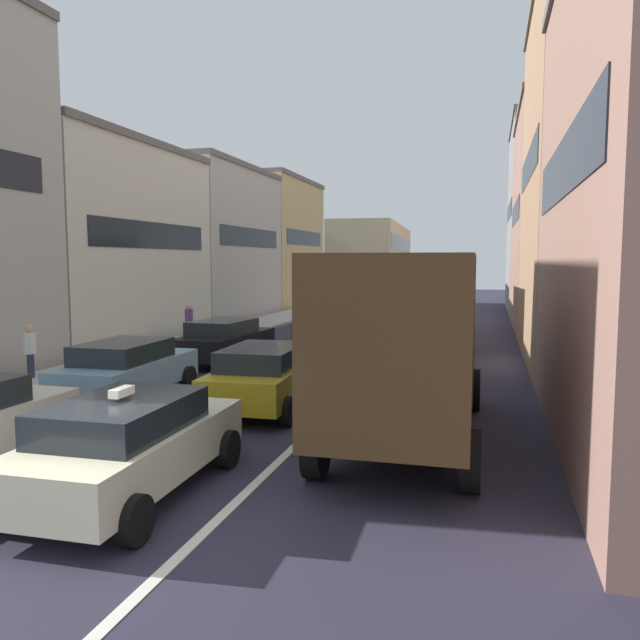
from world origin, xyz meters
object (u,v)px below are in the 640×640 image
(sedan_centre_lane_second, at_px, (265,375))
(wagon_left_lane_second, at_px, (127,369))
(pedestrian_near_kerb, at_px, (30,349))
(bus_mid_queue_primary, at_px, (374,275))
(removalist_box_truck, at_px, (408,340))
(sedan_right_lane_behind_truck, at_px, (426,350))
(hatchback_centre_lane_third, at_px, (329,343))
(wagon_right_lane_far, at_px, (443,330))
(pedestrian_mid_sidewalk, at_px, (189,321))
(taxi_centre_lane_front, at_px, (129,443))
(sedan_left_lane_third, at_px, (225,340))

(sedan_centre_lane_second, distance_m, wagon_left_lane_second, 3.63)
(pedestrian_near_kerb, bearing_deg, bus_mid_queue_primary, -170.20)
(removalist_box_truck, distance_m, sedan_right_lane_behind_truck, 7.13)
(removalist_box_truck, height_order, hatchback_centre_lane_third, removalist_box_truck)
(wagon_right_lane_far, relative_size, pedestrian_near_kerb, 2.65)
(pedestrian_near_kerb, relative_size, pedestrian_mid_sidewalk, 1.00)
(hatchback_centre_lane_third, distance_m, sedan_right_lane_behind_truck, 3.27)
(hatchback_centre_lane_third, height_order, wagon_right_lane_far, same)
(removalist_box_truck, height_order, bus_mid_queue_primary, bus_mid_queue_primary)
(taxi_centre_lane_front, xyz_separation_m, wagon_right_lane_far, (3.40, 16.14, -0.00))
(pedestrian_near_kerb, bearing_deg, hatchback_centre_lane_third, 160.27)
(wagon_right_lane_far, bearing_deg, sedan_centre_lane_second, 158.92)
(sedan_centre_lane_second, relative_size, hatchback_centre_lane_third, 1.00)
(pedestrian_near_kerb, bearing_deg, sedan_centre_lane_second, 120.13)
(sedan_centre_lane_second, xyz_separation_m, wagon_left_lane_second, (-3.63, -0.11, 0.00))
(sedan_centre_lane_second, height_order, sedan_left_lane_third, same)
(sedan_left_lane_third, relative_size, pedestrian_mid_sidewalk, 2.65)
(taxi_centre_lane_front, height_order, sedan_right_lane_behind_truck, taxi_centre_lane_front)
(sedan_right_lane_behind_truck, height_order, pedestrian_near_kerb, pedestrian_near_kerb)
(taxi_centre_lane_front, distance_m, pedestrian_mid_sidewalk, 17.22)
(wagon_left_lane_second, height_order, sedan_left_lane_third, same)
(taxi_centre_lane_front, bearing_deg, bus_mid_queue_primary, -1.06)
(sedan_centre_lane_second, xyz_separation_m, hatchback_centre_lane_third, (0.04, 5.83, 0.00))
(sedan_centre_lane_second, bearing_deg, pedestrian_mid_sidewalk, 32.84)
(hatchback_centre_lane_third, relative_size, wagon_right_lane_far, 1.00)
(removalist_box_truck, height_order, sedan_left_lane_third, removalist_box_truck)
(sedan_centre_lane_second, relative_size, pedestrian_near_kerb, 2.64)
(taxi_centre_lane_front, bearing_deg, pedestrian_mid_sidewalk, 23.32)
(wagon_left_lane_second, bearing_deg, taxi_centre_lane_front, -148.92)
(taxi_centre_lane_front, bearing_deg, removalist_box_truck, -44.83)
(removalist_box_truck, height_order, taxi_centre_lane_front, removalist_box_truck)
(wagon_left_lane_second, xyz_separation_m, sedan_right_lane_behind_truck, (6.88, 5.30, 0.00))
(taxi_centre_lane_front, distance_m, wagon_left_lane_second, 6.58)
(sedan_right_lane_behind_truck, bearing_deg, pedestrian_mid_sidewalk, 64.65)
(sedan_left_lane_third, height_order, pedestrian_near_kerb, pedestrian_near_kerb)
(sedan_centre_lane_second, xyz_separation_m, pedestrian_near_kerb, (-7.60, 1.18, 0.15))
(bus_mid_queue_primary, relative_size, pedestrian_mid_sidewalk, 6.39)
(removalist_box_truck, xyz_separation_m, pedestrian_mid_sidewalk, (-10.77, 11.87, -1.03))
(sedan_left_lane_third, relative_size, sedan_right_lane_behind_truck, 1.02)
(wagon_left_lane_second, xyz_separation_m, wagon_right_lane_far, (6.99, 10.63, 0.00))
(wagon_right_lane_far, relative_size, pedestrian_mid_sidewalk, 2.65)
(wagon_left_lane_second, bearing_deg, pedestrian_mid_sidewalk, 17.30)
(wagon_left_lane_second, xyz_separation_m, bus_mid_queue_primary, (3.54, 14.75, 2.03))
(pedestrian_near_kerb, bearing_deg, removalist_box_truck, 113.89)
(sedan_right_lane_behind_truck, height_order, bus_mid_queue_primary, bus_mid_queue_primary)
(sedan_right_lane_behind_truck, distance_m, pedestrian_near_kerb, 11.57)
(bus_mid_queue_primary, bearing_deg, pedestrian_near_kerb, 147.89)
(sedan_right_lane_behind_truck, bearing_deg, removalist_box_truck, -177.71)
(sedan_centre_lane_second, distance_m, bus_mid_queue_primary, 14.78)
(taxi_centre_lane_front, relative_size, wagon_left_lane_second, 0.99)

